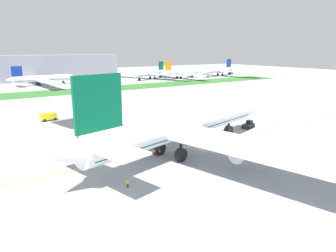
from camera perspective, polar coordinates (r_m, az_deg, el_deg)
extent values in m
plane|color=#9399A0|center=(72.67, 5.39, -3.76)|extent=(600.00, 600.00, 0.00)
cube|color=yellow|center=(73.54, 4.81, -3.53)|extent=(280.00, 0.36, 0.01)
cube|color=#2D6628|center=(173.34, -18.92, 5.99)|extent=(320.00, 24.00, 0.10)
cylinder|color=white|center=(66.07, 2.69, 0.25)|extent=(50.12, 17.57, 5.70)
cube|color=#055938|center=(66.31, 2.68, -0.59)|extent=(48.06, 16.65, 0.68)
sphere|color=white|center=(87.84, 13.90, 3.32)|extent=(5.41, 5.41, 5.41)
cone|color=white|center=(48.79, -18.65, -5.03)|extent=(7.25, 6.21, 4.84)
cube|color=#055938|center=(50.45, -12.76, 4.18)|extent=(8.91, 2.72, 9.12)
cube|color=white|center=(56.03, -16.60, -1.97)|extent=(7.55, 10.18, 0.40)
cube|color=white|center=(46.99, -9.31, -4.63)|extent=(7.55, 10.18, 0.40)
cube|color=white|center=(82.91, -12.13, 2.29)|extent=(21.56, 46.53, 0.46)
cube|color=white|center=(52.09, 22.95, -5.54)|extent=(21.56, 46.53, 0.46)
cylinder|color=#B7BABF|center=(76.37, -6.67, 0.19)|extent=(6.01, 4.34, 3.13)
cylinder|color=black|center=(78.11, -5.18, 0.54)|extent=(1.25, 3.31, 3.29)
cylinder|color=#B7BABF|center=(57.74, 13.79, -4.73)|extent=(6.01, 4.34, 3.13)
cylinder|color=black|center=(60.03, 15.04, -4.08)|extent=(1.25, 3.31, 3.29)
cylinder|color=black|center=(82.20, 11.19, -0.08)|extent=(0.60, 0.60, 2.21)
cylinder|color=black|center=(82.47, 11.15, -0.82)|extent=(2.92, 1.83, 2.71)
cylinder|color=black|center=(66.16, -1.58, -3.28)|extent=(0.60, 0.60, 2.21)
cylinder|color=black|center=(66.50, -1.57, -4.18)|extent=(2.92, 1.83, 2.71)
cylinder|color=black|center=(62.36, 2.40, -4.38)|extent=(0.60, 0.60, 2.21)
cylinder|color=black|center=(62.72, 2.39, -5.34)|extent=(2.92, 1.83, 2.71)
cube|color=black|center=(86.97, 13.65, 3.71)|extent=(2.96, 4.63, 1.03)
sphere|color=black|center=(55.33, -12.35, -2.27)|extent=(0.40, 0.40, 0.40)
sphere|color=black|center=(57.77, -8.93, -1.42)|extent=(0.40, 0.40, 0.40)
sphere|color=black|center=(60.41, -5.80, -0.63)|extent=(0.40, 0.40, 0.40)
sphere|color=black|center=(63.22, -2.95, 0.09)|extent=(0.40, 0.40, 0.40)
sphere|color=black|center=(66.18, -0.34, 0.74)|extent=(0.40, 0.40, 0.40)
sphere|color=black|center=(69.28, 2.04, 1.34)|extent=(0.40, 0.40, 0.40)
sphere|color=black|center=(72.49, 4.21, 1.89)|extent=(0.40, 0.40, 0.40)
sphere|color=black|center=(75.80, 6.19, 2.38)|extent=(0.40, 0.40, 0.40)
sphere|color=black|center=(79.21, 8.01, 2.83)|extent=(0.40, 0.40, 0.40)
sphere|color=black|center=(82.69, 9.68, 3.24)|extent=(0.40, 0.40, 0.40)
cube|color=#26262B|center=(91.76, 14.66, 0.17)|extent=(4.62, 2.93, 0.80)
cube|color=black|center=(92.12, 14.88, 0.75)|extent=(1.85, 1.82, 0.90)
cylinder|color=black|center=(89.20, 13.73, -0.33)|extent=(1.78, 0.55, 0.12)
cylinder|color=black|center=(90.12, 14.75, -0.35)|extent=(0.96, 0.56, 0.90)
cylinder|color=black|center=(91.01, 13.66, -0.14)|extent=(0.96, 0.56, 0.90)
cylinder|color=black|center=(92.72, 15.61, -0.01)|extent=(0.96, 0.56, 0.90)
cylinder|color=black|center=(93.58, 14.54, 0.19)|extent=(0.96, 0.56, 0.90)
cylinder|color=black|center=(66.29, -2.59, -5.12)|extent=(0.12, 0.12, 0.81)
cylinder|color=#BFE519|center=(66.19, -2.66, -4.55)|extent=(0.09, 0.09, 0.51)
cylinder|color=black|center=(66.14, -2.51, -5.17)|extent=(0.12, 0.12, 0.81)
cylinder|color=#BFE519|center=(65.81, -2.45, -4.66)|extent=(0.09, 0.09, 0.51)
cube|color=#BFE519|center=(65.99, -2.56, -4.58)|extent=(0.24, 0.43, 0.57)
sphere|color=brown|center=(65.86, -2.56, -4.24)|extent=(0.22, 0.22, 0.22)
cylinder|color=black|center=(51.92, -7.42, -10.86)|extent=(0.12, 0.12, 0.80)
cylinder|color=#BFE519|center=(51.71, -7.31, -10.17)|extent=(0.09, 0.09, 0.51)
cylinder|color=black|center=(51.84, -7.61, -10.91)|extent=(0.12, 0.12, 0.80)
cylinder|color=#BFE519|center=(51.50, -7.77, -10.28)|extent=(0.09, 0.09, 0.51)
cube|color=#BFE519|center=(51.59, -7.54, -10.20)|extent=(0.43, 0.25, 0.57)
sphere|color=#8C6647|center=(51.43, -7.55, -9.79)|extent=(0.22, 0.22, 0.22)
cylinder|color=black|center=(65.79, -1.56, -5.24)|extent=(0.13, 0.13, 0.86)
cylinder|color=orange|center=(65.43, -1.51, -4.69)|extent=(0.10, 0.10, 0.55)
cylinder|color=black|center=(65.97, -1.63, -5.18)|extent=(0.13, 0.13, 0.86)
cylinder|color=orange|center=(65.87, -1.68, -4.56)|extent=(0.10, 0.10, 0.55)
cube|color=orange|center=(65.64, -1.60, -4.60)|extent=(0.33, 0.49, 0.61)
sphere|color=brown|center=(65.50, -1.60, -4.24)|extent=(0.23, 0.23, 0.23)
cube|color=yellow|center=(104.62, -21.64, 1.65)|extent=(3.89, 2.46, 2.02)
cube|color=yellow|center=(105.35, -20.43, 1.83)|extent=(1.64, 2.14, 1.99)
cube|color=#263347|center=(105.49, -20.11, 2.09)|extent=(0.26, 1.75, 0.87)
cylinder|color=black|center=(106.52, -20.57, 1.40)|extent=(0.93, 0.39, 0.90)
cylinder|color=black|center=(104.59, -20.19, 1.21)|extent=(0.93, 0.39, 0.90)
cylinder|color=black|center=(105.53, -22.24, 1.13)|extent=(0.93, 0.39, 0.90)
cylinder|color=black|center=(103.58, -21.89, 0.94)|extent=(0.93, 0.39, 0.90)
cylinder|color=white|center=(209.84, -22.28, 8.16)|extent=(34.13, 6.15, 3.82)
cube|color=navy|center=(209.89, -22.26, 7.98)|extent=(32.76, 5.75, 0.46)
sphere|color=white|center=(215.37, -17.63, 8.67)|extent=(3.63, 3.63, 3.63)
cone|color=white|center=(205.59, -27.32, 7.62)|extent=(4.41, 3.53, 3.24)
cube|color=navy|center=(206.10, -26.25, 9.06)|extent=(6.12, 0.80, 6.11)
cube|color=white|center=(210.01, -26.52, 7.89)|extent=(4.15, 6.35, 0.27)
cube|color=white|center=(202.56, -26.07, 7.77)|extent=(4.15, 6.35, 0.27)
cube|color=white|center=(226.00, -23.90, 8.23)|extent=(9.56, 31.00, 0.31)
cube|color=white|center=(192.96, -21.33, 7.67)|extent=(9.56, 31.00, 0.31)
cylinder|color=#B7BABF|center=(219.72, -23.16, 7.87)|extent=(3.76, 2.34, 2.10)
cylinder|color=black|center=(220.18, -22.70, 7.92)|extent=(0.47, 2.22, 2.20)
cylinder|color=#B7BABF|center=(199.93, -21.60, 7.50)|extent=(3.76, 2.34, 2.10)
cylinder|color=black|center=(200.44, -21.10, 7.56)|extent=(0.47, 2.22, 2.20)
cylinder|color=black|center=(213.90, -18.87, 7.83)|extent=(0.40, 0.40, 1.48)
cylinder|color=black|center=(213.97, -18.86, 7.63)|extent=(1.87, 0.94, 1.81)
cylinder|color=black|center=(211.30, -23.07, 7.39)|extent=(0.40, 0.40, 1.48)
cylinder|color=black|center=(211.37, -23.05, 7.19)|extent=(1.87, 0.94, 1.81)
cylinder|color=black|center=(207.44, -22.78, 7.32)|extent=(0.40, 0.40, 1.48)
cylinder|color=black|center=(207.52, -22.76, 7.11)|extent=(1.87, 0.94, 1.81)
cylinder|color=white|center=(233.59, -3.33, 9.71)|extent=(32.81, 16.61, 3.96)
cube|color=#055938|center=(233.64, -3.33, 9.54)|extent=(31.43, 15.80, 0.48)
sphere|color=white|center=(219.51, -6.20, 9.37)|extent=(3.76, 3.76, 3.76)
cone|color=white|center=(248.73, -0.70, 10.06)|extent=(5.31, 4.77, 3.36)
cube|color=#055938|center=(244.75, -1.31, 11.13)|extent=(5.78, 2.70, 6.33)
cube|color=white|center=(243.34, -0.43, 10.04)|extent=(5.86, 7.28, 0.28)
cube|color=white|center=(247.86, -1.97, 10.11)|extent=(5.86, 7.28, 0.28)
cube|color=white|center=(225.13, 0.49, 9.44)|extent=(18.54, 31.01, 0.32)
cube|color=white|center=(245.64, -6.34, 9.74)|extent=(18.54, 31.01, 0.32)
cylinder|color=#B7BABF|center=(228.21, -1.11, 9.20)|extent=(4.31, 3.45, 2.18)
cylinder|color=black|center=(226.68, -1.39, 9.16)|extent=(1.18, 2.24, 2.29)
cylinder|color=#B7BABF|center=(240.61, -5.22, 9.40)|extent=(4.31, 3.45, 2.18)
cylinder|color=black|center=(239.15, -5.51, 9.36)|extent=(1.18, 2.24, 2.29)
cylinder|color=black|center=(223.71, -5.32, 8.77)|extent=(0.41, 0.41, 1.53)
cylinder|color=black|center=(223.78, -5.32, 8.58)|extent=(2.06, 1.50, 1.88)
cylinder|color=black|center=(234.74, -2.51, 9.07)|extent=(0.41, 0.41, 1.53)
cylinder|color=black|center=(234.81, -2.50, 8.88)|extent=(2.06, 1.50, 1.88)
cylinder|color=black|center=(237.21, -3.33, 9.11)|extent=(0.41, 0.41, 1.53)
cylinder|color=black|center=(237.28, -3.32, 8.92)|extent=(2.06, 1.50, 1.88)
cylinder|color=white|center=(240.38, 2.46, 9.88)|extent=(30.36, 6.41, 4.09)
cube|color=orange|center=(240.43, 2.46, 9.71)|extent=(29.14, 5.99, 0.49)
sphere|color=white|center=(251.20, 5.31, 10.01)|extent=(3.89, 3.89, 3.89)
cone|color=white|center=(229.72, -0.79, 9.77)|extent=(4.76, 3.82, 3.48)
cube|color=orange|center=(232.01, 0.06, 11.05)|extent=(5.44, 0.83, 6.55)
cube|color=white|center=(235.16, -0.68, 9.94)|extent=(3.81, 6.79, 0.29)
cube|color=white|center=(228.74, 0.58, 9.83)|extent=(3.81, 6.79, 0.29)
cube|color=white|center=(251.50, -0.15, 9.96)|extent=(8.71, 27.55, 0.33)
cube|color=white|center=(227.81, 4.76, 9.48)|extent=(8.71, 27.55, 0.33)
cylinder|color=#B7BABF|center=(247.40, 0.90, 9.60)|extent=(4.05, 2.54, 2.25)
cylinder|color=black|center=(248.62, 1.25, 9.62)|extent=(0.52, 2.38, 2.36)
cylinder|color=#B7BABF|center=(233.00, 3.89, 9.29)|extent=(4.05, 2.54, 2.25)
cylinder|color=black|center=(234.30, 4.25, 9.31)|extent=(0.52, 2.38, 2.36)
cylinder|color=black|center=(248.19, 4.49, 9.32)|extent=(0.43, 0.43, 1.59)
cylinder|color=black|center=(248.25, 4.49, 9.14)|extent=(2.01, 1.02, 1.94)
cylinder|color=black|center=(240.68, 1.68, 9.21)|extent=(0.43, 0.43, 1.59)
cylinder|color=black|center=(240.75, 1.68, 9.02)|extent=(2.01, 1.02, 1.94)
cylinder|color=black|center=(237.41, 2.35, 9.14)|extent=(0.43, 0.43, 1.59)
cylinder|color=black|center=(237.48, 2.35, 8.95)|extent=(2.01, 1.02, 1.94)
cylinder|color=white|center=(265.31, 9.29, 10.14)|extent=(38.55, 13.16, 4.23)
cube|color=navy|center=(265.36, 9.28, 9.98)|extent=(36.97, 12.47, 0.51)
sphere|color=white|center=(248.52, 6.63, 9.97)|extent=(4.02, 4.02, 4.02)
cone|color=white|center=(283.19, 11.71, 10.33)|extent=(5.36, 4.58, 3.59)
cube|color=navy|center=(278.66, 11.22, 11.37)|extent=(6.86, 2.04, 6.76)
cube|color=white|center=(277.38, 12.01, 10.31)|extent=(5.72, 7.57, 0.30)
cube|color=white|center=(281.80, 10.51, 10.44)|extent=(5.72, 7.57, 0.30)
cube|color=white|center=(256.79, 13.20, 9.71)|extent=(16.41, 35.80, 0.34)
cube|color=white|center=(278.10, 6.11, 10.30)|extent=(16.41, 35.80, 0.34)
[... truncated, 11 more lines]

